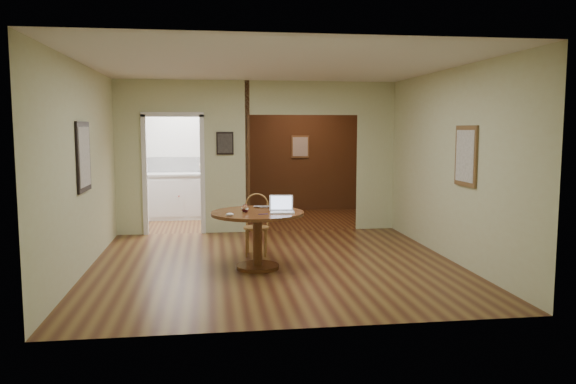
{
  "coord_description": "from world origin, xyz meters",
  "views": [
    {
      "loc": [
        -0.87,
        -7.5,
        1.87
      ],
      "look_at": [
        0.15,
        -0.2,
        1.02
      ],
      "focal_mm": 35.0,
      "sensor_mm": 36.0,
      "label": 1
    }
  ],
  "objects": [
    {
      "name": "closed_laptop",
      "position": [
        -0.13,
        0.14,
        0.78
      ],
      "size": [
        0.34,
        0.25,
        0.02
      ],
      "primitive_type": "imported",
      "rotation": [
        0.0,
        0.0,
        -0.2
      ],
      "color": "#A5A6AA",
      "rests_on": "dining_table"
    },
    {
      "name": "room_shell",
      "position": [
        -0.47,
        3.1,
        1.29
      ],
      "size": [
        5.2,
        7.5,
        5.0
      ],
      "color": "silver",
      "rests_on": "ground"
    },
    {
      "name": "pen",
      "position": [
        -0.2,
        -0.42,
        0.77
      ],
      "size": [
        0.13,
        0.02,
        0.01
      ],
      "primitive_type": "cylinder",
      "rotation": [
        0.0,
        1.57,
        0.11
      ],
      "color": "#0C0E56",
      "rests_on": "dining_table"
    },
    {
      "name": "chair",
      "position": [
        -0.2,
        0.67,
        0.5
      ],
      "size": [
        0.44,
        0.44,
        0.9
      ],
      "rotation": [
        0.0,
        0.0,
        -0.16
      ],
      "color": "#A6703B",
      "rests_on": "ground"
    },
    {
      "name": "mouse",
      "position": [
        -0.63,
        -0.51,
        0.79
      ],
      "size": [
        0.1,
        0.06,
        0.04
      ],
      "primitive_type": "ellipsoid",
      "rotation": [
        0.0,
        0.0,
        -0.06
      ],
      "color": "white",
      "rests_on": "dining_table"
    },
    {
      "name": "floor",
      "position": [
        0.0,
        0.0,
        0.0
      ],
      "size": [
        5.0,
        5.0,
        0.0
      ],
      "primitive_type": "plane",
      "color": "#452213",
      "rests_on": "ground"
    },
    {
      "name": "wine_glass",
      "position": [
        -0.42,
        -0.23,
        0.82
      ],
      "size": [
        0.1,
        0.1,
        0.11
      ],
      "primitive_type": null,
      "color": "white",
      "rests_on": "dining_table"
    },
    {
      "name": "kitchen_cabinet",
      "position": [
        -1.35,
        4.2,
        0.47
      ],
      "size": [
        2.06,
        0.6,
        0.94
      ],
      "color": "white",
      "rests_on": "ground"
    },
    {
      "name": "open_laptop",
      "position": [
        0.06,
        -0.27,
        0.83
      ],
      "size": [
        0.34,
        0.31,
        0.22
      ],
      "rotation": [
        0.0,
        0.0,
        -0.12
      ],
      "color": "white",
      "rests_on": "dining_table"
    },
    {
      "name": "grocery_bag",
      "position": [
        -0.94,
        4.2,
        1.09
      ],
      "size": [
        0.35,
        0.32,
        0.3
      ],
      "primitive_type": "ellipsoid",
      "rotation": [
        0.0,
        0.0,
        -0.25
      ],
      "color": "#C1AA8D",
      "rests_on": "kitchen_cabinet"
    },
    {
      "name": "dining_table",
      "position": [
        -0.26,
        -0.19,
        0.57
      ],
      "size": [
        1.23,
        1.23,
        0.77
      ],
      "rotation": [
        0.0,
        0.0,
        -0.19
      ],
      "color": "brown",
      "rests_on": "ground"
    }
  ]
}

